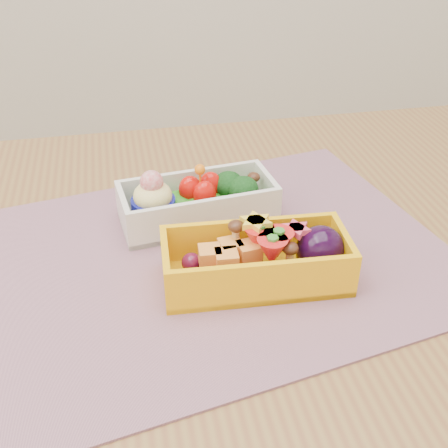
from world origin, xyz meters
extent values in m
cube|color=brown|center=(0.00, 0.00, 0.73)|extent=(1.20, 0.80, 0.04)
cylinder|color=brown|center=(0.54, 0.34, 0.35)|extent=(0.06, 0.06, 0.71)
cube|color=#A16F79|center=(-0.01, 0.03, 0.75)|extent=(0.57, 0.47, 0.00)
cube|color=silver|center=(-0.02, 0.11, 0.78)|extent=(0.19, 0.10, 0.05)
ellipsoid|color=green|center=(-0.02, 0.11, 0.77)|extent=(0.18, 0.09, 0.02)
cylinder|color=navy|center=(-0.07, 0.10, 0.78)|extent=(0.05, 0.05, 0.03)
sphere|color=red|center=(-0.07, 0.10, 0.82)|extent=(0.03, 0.03, 0.03)
ellipsoid|color=red|center=(-0.03, 0.11, 0.79)|extent=(0.03, 0.02, 0.03)
ellipsoid|color=red|center=(-0.01, 0.10, 0.79)|extent=(0.03, 0.02, 0.03)
ellipsoid|color=red|center=(0.00, 0.12, 0.79)|extent=(0.03, 0.02, 0.03)
sphere|color=orange|center=(-0.02, 0.11, 0.82)|extent=(0.01, 0.01, 0.01)
ellipsoid|color=black|center=(0.02, 0.12, 0.79)|extent=(0.04, 0.04, 0.03)
ellipsoid|color=black|center=(0.04, 0.10, 0.79)|extent=(0.04, 0.04, 0.03)
ellipsoid|color=#3F2111|center=(0.05, 0.12, 0.80)|extent=(0.02, 0.02, 0.01)
cube|color=#F4AF0C|center=(0.02, -0.02, 0.78)|extent=(0.20, 0.10, 0.05)
ellipsoid|color=#57102D|center=(-0.02, -0.03, 0.77)|extent=(0.10, 0.06, 0.02)
cube|color=orange|center=(-0.01, -0.02, 0.79)|extent=(0.05, 0.04, 0.02)
cone|color=red|center=(0.03, -0.01, 0.80)|extent=(0.03, 0.03, 0.03)
cone|color=red|center=(0.04, -0.02, 0.80)|extent=(0.03, 0.03, 0.03)
cone|color=red|center=(0.03, -0.03, 0.80)|extent=(0.03, 0.03, 0.03)
cylinder|color=yellow|center=(0.02, 0.00, 0.81)|extent=(0.04, 0.04, 0.01)
cylinder|color=#E53F5B|center=(0.06, -0.02, 0.81)|extent=(0.03, 0.03, 0.01)
ellipsoid|color=#3F2111|center=(0.00, 0.00, 0.79)|extent=(0.02, 0.02, 0.01)
ellipsoid|color=#3F2111|center=(0.05, -0.04, 0.79)|extent=(0.02, 0.02, 0.01)
ellipsoid|color=black|center=(0.09, -0.03, 0.78)|extent=(0.05, 0.05, 0.05)
camera|label=1|loc=(-0.10, -0.48, 1.13)|focal=45.48mm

